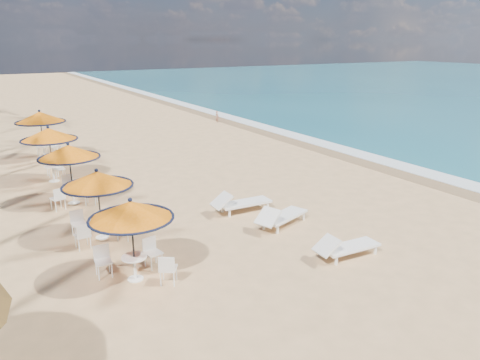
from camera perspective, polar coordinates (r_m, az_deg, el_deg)
The scene contains 12 objects.
ground at distance 13.58m, azimuth 7.58°, elevation -7.87°, with size 160.00×160.00×0.00m, color tan.
foam_strip at distance 26.60m, azimuth 10.36°, elevation 4.26°, with size 1.20×140.00×0.04m, color white.
wetsand_band at distance 26.04m, azimuth 8.85°, elevation 4.06°, with size 1.40×140.00×0.02m, color olive.
station_0 at distance 11.35m, azimuth -12.96°, elevation -4.77°, with size 2.03×2.03×2.11m.
station_1 at distance 13.98m, azimuth -17.05°, elevation -0.95°, with size 2.04×2.04×2.13m.
station_2 at distance 17.37m, azimuth -20.09°, elevation 2.40°, with size 2.13×2.18×2.22m.
station_3 at distance 20.48m, azimuth -22.20°, elevation 4.66°, with size 2.23×2.23×2.33m.
station_4 at distance 24.60m, azimuth -23.10°, elevation 6.60°, with size 2.33×2.33×2.44m.
lounger_near at distance 12.93m, azimuth 12.67°, elevation -7.92°, with size 1.94×0.68×0.69m.
lounger_mid at distance 14.67m, azimuth 4.94°, elevation -4.42°, with size 2.15×1.30×0.74m.
lounger_far at distance 15.82m, azimuth -0.06°, elevation -2.73°, with size 2.11×0.72×0.75m.
person at distance 33.32m, azimuth -2.81°, elevation 7.76°, with size 0.32×0.21×0.87m, color #97624D.
Camera 1 is at (-7.70, -9.68, 5.62)m, focal length 35.00 mm.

